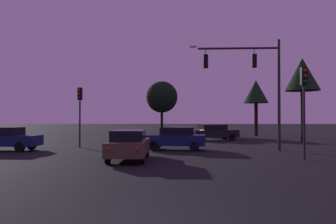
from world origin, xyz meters
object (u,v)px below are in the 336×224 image
(tree_center_horizon, at_px, (162,97))
(tree_left_far, at_px, (256,92))
(traffic_light_corner_right, at_px, (304,95))
(car_far_lane, at_px, (214,132))
(tree_behind_sign, at_px, (302,75))
(car_crossing_right, at_px, (176,138))
(traffic_signal_mast_arm, at_px, (254,75))
(car_crossing_left, at_px, (3,138))
(car_nearside_lane, at_px, (129,144))
(traffic_light_corner_left, at_px, (80,105))

(tree_center_horizon, bearing_deg, tree_left_far, -24.68)
(traffic_light_corner_right, distance_m, car_far_lane, 14.57)
(tree_left_far, height_order, tree_center_horizon, tree_center_horizon)
(traffic_light_corner_right, distance_m, tree_behind_sign, 12.32)
(tree_behind_sign, bearing_deg, car_crossing_right, -148.44)
(tree_left_far, bearing_deg, traffic_signal_mast_arm, -102.91)
(car_crossing_left, bearing_deg, car_far_lane, 34.91)
(car_crossing_right, bearing_deg, car_nearside_lane, -112.98)
(tree_left_far, relative_size, tree_center_horizon, 0.93)
(car_nearside_lane, distance_m, car_crossing_right, 5.67)
(car_nearside_lane, distance_m, car_far_lane, 15.46)
(traffic_light_corner_left, height_order, tree_left_far, tree_left_far)
(car_nearside_lane, bearing_deg, traffic_light_corner_right, 2.86)
(traffic_signal_mast_arm, xyz_separation_m, traffic_light_corner_left, (-12.17, 1.62, -1.89))
(traffic_light_corner_left, bearing_deg, car_crossing_right, -12.28)
(tree_behind_sign, bearing_deg, car_far_lane, 160.42)
(car_far_lane, relative_size, tree_center_horizon, 0.67)
(car_crossing_left, bearing_deg, tree_center_horizon, 69.59)
(car_far_lane, bearing_deg, tree_behind_sign, -19.58)
(traffic_light_corner_left, xyz_separation_m, traffic_light_corner_right, (13.67, -6.30, 0.24))
(car_far_lane, bearing_deg, car_nearside_lane, -111.19)
(traffic_signal_mast_arm, distance_m, car_crossing_left, 16.96)
(tree_behind_sign, xyz_separation_m, tree_left_far, (-1.60, 10.57, -0.63))
(tree_behind_sign, bearing_deg, traffic_light_corner_left, -164.07)
(traffic_signal_mast_arm, relative_size, tree_behind_sign, 1.00)
(car_crossing_left, distance_m, car_crossing_right, 11.29)
(tree_behind_sign, relative_size, tree_left_far, 1.10)
(car_far_lane, distance_m, tree_left_far, 10.76)
(car_nearside_lane, bearing_deg, car_crossing_right, 67.02)
(traffic_light_corner_left, relative_size, car_far_lane, 0.91)
(traffic_light_corner_left, xyz_separation_m, tree_left_far, (16.13, 15.63, 2.11))
(traffic_signal_mast_arm, relative_size, tree_left_far, 1.10)
(traffic_signal_mast_arm, distance_m, traffic_light_corner_right, 5.19)
(traffic_light_corner_left, height_order, tree_behind_sign, tree_behind_sign)
(traffic_light_corner_right, distance_m, car_crossing_left, 18.48)
(traffic_light_corner_right, height_order, tree_center_horizon, tree_center_horizon)
(car_crossing_right, bearing_deg, car_far_lane, 69.84)
(traffic_light_corner_left, xyz_separation_m, tree_center_horizon, (4.51, 20.97, 1.92))
(tree_center_horizon, bearing_deg, traffic_light_corner_right, -71.43)
(traffic_light_corner_right, xyz_separation_m, tree_behind_sign, (4.05, 11.36, 2.50))
(tree_center_horizon, bearing_deg, tree_behind_sign, -50.29)
(car_crossing_left, height_order, car_far_lane, same)
(car_nearside_lane, xyz_separation_m, tree_center_horizon, (-0.28, 27.72, 4.20))
(car_crossing_right, bearing_deg, traffic_light_corner_right, -35.61)
(car_far_lane, xyz_separation_m, tree_left_far, (5.75, 7.96, 4.39))
(traffic_signal_mast_arm, height_order, tree_behind_sign, tree_behind_sign)
(car_nearside_lane, height_order, car_crossing_left, same)
(car_crossing_left, relative_size, car_crossing_right, 1.13)
(traffic_light_corner_right, bearing_deg, traffic_light_corner_left, 155.26)
(car_nearside_lane, xyz_separation_m, tree_behind_sign, (12.93, 11.80, 5.01))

